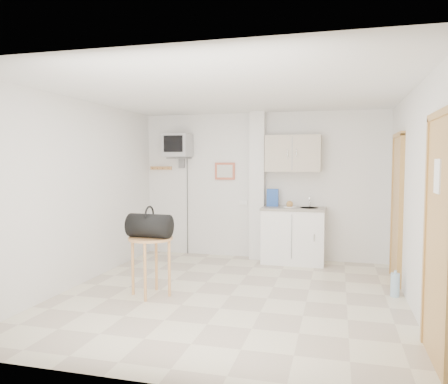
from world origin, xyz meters
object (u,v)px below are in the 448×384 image
(crt_television, at_px, (178,146))
(water_bottle, at_px, (395,285))
(round_table, at_px, (151,247))
(duffel_bag, at_px, (150,225))

(crt_television, xyz_separation_m, water_bottle, (3.43, -1.55, -1.79))
(crt_television, height_order, round_table, crt_television)
(crt_television, bearing_deg, duffel_bag, -77.90)
(water_bottle, bearing_deg, round_table, -166.19)
(duffel_bag, bearing_deg, crt_television, 105.46)
(round_table, relative_size, water_bottle, 2.24)
(water_bottle, bearing_deg, crt_television, 155.75)
(duffel_bag, xyz_separation_m, water_bottle, (2.94, 0.75, -0.74))
(round_table, bearing_deg, crt_television, 102.25)
(crt_television, relative_size, round_table, 2.93)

